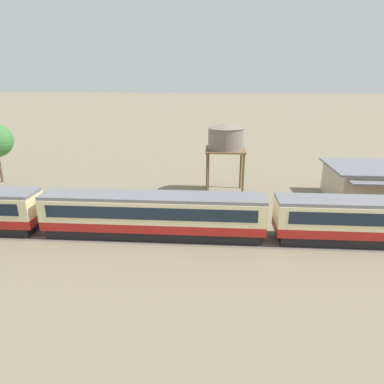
% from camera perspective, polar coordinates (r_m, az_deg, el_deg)
% --- Properties ---
extents(ground_plane, '(600.00, 600.00, 0.00)m').
position_cam_1_polar(ground_plane, '(33.47, 20.97, -6.98)').
color(ground_plane, '#7A7056').
extents(passenger_train, '(102.63, 3.14, 3.98)m').
position_cam_1_polar(passenger_train, '(30.71, -6.02, -3.58)').
color(passenger_train, '#AD1E19').
rests_on(passenger_train, ground_plane).
extents(railway_track, '(156.10, 3.60, 0.04)m').
position_cam_1_polar(railway_track, '(31.35, -2.47, -7.42)').
color(railway_track, '#665B51').
rests_on(railway_track, ground_plane).
extents(water_tower, '(4.69, 4.69, 8.60)m').
position_cam_1_polar(water_tower, '(41.35, 5.65, 8.95)').
color(water_tower, brown).
rests_on(water_tower, ground_plane).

